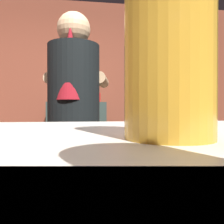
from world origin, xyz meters
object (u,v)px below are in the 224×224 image
(mixing_bowl, at_px, (26,126))
(bottle_hot_sauce, at_px, (75,96))
(chefs_knife, at_px, (108,129))
(knife_block, at_px, (163,117))
(bottle_vinegar, at_px, (98,97))
(pint_glass_near, at_px, (169,54))
(bartender, at_px, (74,122))
(bottle_soy, at_px, (57,97))

(mixing_bowl, height_order, bottle_hot_sauce, bottle_hot_sauce)
(chefs_knife, bearing_deg, knife_block, -20.16)
(bottle_vinegar, bearing_deg, knife_block, -69.49)
(bottle_hot_sauce, bearing_deg, pint_glass_near, -86.94)
(bartender, xyz_separation_m, bottle_soy, (-0.29, 1.75, 0.27))
(bartender, height_order, bottle_hot_sauce, bartender)
(bartender, distance_m, bottle_soy, 1.79)
(bartender, bearing_deg, bottle_vinegar, 1.15)
(bottle_vinegar, bearing_deg, chefs_knife, -90.00)
(mixing_bowl, xyz_separation_m, bottle_soy, (0.10, 1.33, 0.32))
(mixing_bowl, relative_size, bottle_vinegar, 1.06)
(knife_block, bearing_deg, pint_glass_near, -110.28)
(knife_block, height_order, mixing_bowl, knife_block)
(chefs_knife, bearing_deg, bottle_hot_sauce, 88.93)
(bartender, xyz_separation_m, bottle_hot_sauce, (-0.04, 1.62, 0.27))
(pint_glass_near, relative_size, bottle_hot_sauce, 0.68)
(pint_glass_near, bearing_deg, bottle_hot_sauce, 93.06)
(knife_block, xyz_separation_m, chefs_knife, (-0.47, 0.04, -0.10))
(bartender, bearing_deg, chefs_knife, -23.75)
(pint_glass_near, xyz_separation_m, bottle_vinegar, (0.16, 2.96, 0.13))
(knife_block, distance_m, bottle_hot_sauce, 1.50)
(pint_glass_near, bearing_deg, chefs_knife, 84.75)
(knife_block, height_order, chefs_knife, knife_block)
(bottle_soy, bearing_deg, bottle_vinegar, -12.01)
(bartender, relative_size, bottle_soy, 8.18)
(chefs_knife, height_order, bottle_vinegar, bottle_vinegar)
(knife_block, xyz_separation_m, pint_glass_near, (-0.63, -1.71, 0.11))
(bartender, relative_size, pint_glass_near, 11.94)
(bottle_soy, bearing_deg, mixing_bowl, -94.48)
(mixing_bowl, xyz_separation_m, chefs_knife, (0.68, -0.01, -0.02))
(bottle_vinegar, relative_size, bottle_hot_sauce, 0.90)
(chefs_knife, bearing_deg, bartender, -140.43)
(bottle_soy, bearing_deg, chefs_knife, -66.94)
(mixing_bowl, distance_m, bottle_soy, 1.38)
(bartender, relative_size, bottle_hot_sauce, 8.06)
(bottle_vinegar, bearing_deg, bartender, -99.82)
(bottle_soy, xyz_separation_m, bottle_hot_sauce, (0.25, -0.12, 0.00))
(pint_glass_near, bearing_deg, bottle_vinegar, 86.90)
(mixing_bowl, bearing_deg, pint_glass_near, -73.58)
(pint_glass_near, height_order, bottle_vinegar, bottle_vinegar)
(bottle_soy, distance_m, bottle_vinegar, 0.58)
(chefs_knife, bearing_deg, mixing_bowl, 163.67)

